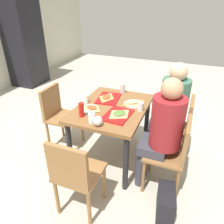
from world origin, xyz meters
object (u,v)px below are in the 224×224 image
tray_red_far (109,98)px  pizza_slice_b (107,97)px  condiment_bottle (81,110)px  chair_far_side (58,113)px  handbag (166,202)px  person_in_red (163,128)px  chair_near_right (179,125)px  drink_fridge (24,43)px  paper_plate_center (89,109)px  pizza_slice_d (134,102)px  person_in_brown_jacket (170,105)px  plastic_cup_b (141,106)px  pizza_slice_c (92,108)px  foil_bundle (98,121)px  tray_red_near (118,115)px  pizza_slice_a (119,113)px  plastic_cup_a (85,99)px  chair_near_left (174,151)px  main_table (112,114)px  paper_plate_near_edge (133,104)px  soda_can (123,88)px  chair_left_end (75,173)px  plastic_cup_c (92,118)px

tray_red_far → pizza_slice_b: size_ratio=1.54×
condiment_bottle → chair_far_side: bearing=58.9°
chair_far_side → pizza_slice_b: chair_far_side is taller
handbag → person_in_red: bearing=24.1°
condiment_bottle → chair_near_right: bearing=-58.9°
chair_near_right → drink_fridge: bearing=66.4°
paper_plate_center → pizza_slice_d: bearing=-52.5°
chair_far_side → person_in_brown_jacket: person_in_brown_jacket is taller
plastic_cup_b → drink_fridge: 3.67m
chair_far_side → pizza_slice_c: bearing=-103.8°
paper_plate_center → foil_bundle: foil_bundle is taller
tray_red_near → pizza_slice_b: (0.36, 0.28, 0.02)m
paper_plate_center → foil_bundle: bearing=-140.4°
person_in_brown_jacket → pizza_slice_d: (-0.09, 0.42, 0.01)m
chair_far_side → pizza_slice_a: size_ratio=3.19×
paper_plate_center → condiment_bottle: 0.20m
tray_red_far → plastic_cup_a: (-0.21, 0.22, 0.04)m
chair_near_left → drink_fridge: bearing=59.9°
person_in_red → foil_bundle: person_in_red is taller
pizza_slice_a → pizza_slice_d: size_ratio=1.02×
pizza_slice_b → plastic_cup_b: (-0.15, -0.48, 0.03)m
chair_far_side → pizza_slice_c: size_ratio=3.82×
main_table → drink_fridge: size_ratio=0.55×
pizza_slice_a → foil_bundle: 0.30m
paper_plate_near_edge → condiment_bottle: (-0.50, 0.43, 0.08)m
plastic_cup_a → tray_red_near: bearing=-108.3°
chair_near_left → handbag: (-0.35, -0.02, -0.36)m
pizza_slice_c → pizza_slice_d: bearing=-52.1°
main_table → chair_near_left: (-0.26, -0.78, -0.13)m
tray_red_far → plastic_cup_b: bearing=-109.0°
chair_near_right → pizza_slice_d: (-0.09, 0.56, 0.25)m
handbag → soda_can: bearing=37.7°
chair_left_end → handbag: (0.29, -0.79, -0.36)m
foil_bundle → handbag: foil_bundle is taller
pizza_slice_b → plastic_cup_a: size_ratio=2.34×
chair_near_right → plastic_cup_c: (-0.68, 0.84, 0.29)m
chair_near_left → pizza_slice_b: chair_near_left is taller
tray_red_far → soda_can: soda_can is taller
paper_plate_near_edge → drink_fridge: 3.51m
main_table → handbag: main_table is taller
plastic_cup_a → chair_near_right: bearing=-75.6°
person_in_brown_jacket → pizza_slice_d: 0.43m
person_in_red → condiment_bottle: person_in_red is taller
chair_left_end → plastic_cup_b: bearing=-19.8°
pizza_slice_a → foil_bundle: (-0.27, 0.13, 0.03)m
paper_plate_center → plastic_cup_c: 0.31m
pizza_slice_d → person_in_brown_jacket: bearing=-78.5°
chair_left_end → person_in_red: bearing=-44.7°
tray_red_far → drink_fridge: bearing=58.7°
chair_left_end → pizza_slice_c: chair_left_end is taller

